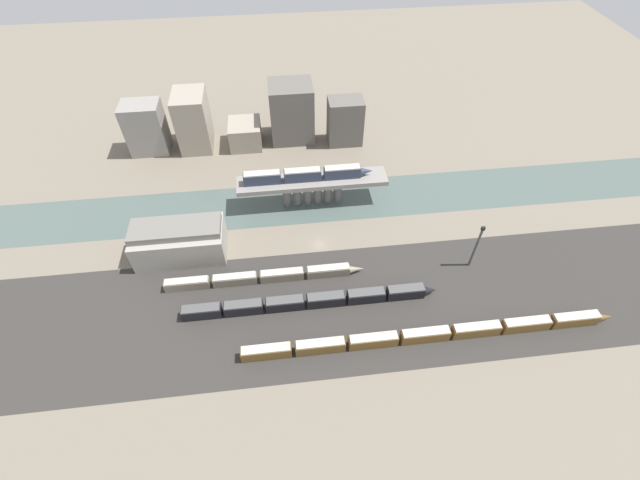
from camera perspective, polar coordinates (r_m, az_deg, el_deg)
name	(u,v)px	position (r m, az deg, el deg)	size (l,w,h in m)	color
ground_plane	(319,245)	(136.23, -0.08, -0.63)	(400.00, 400.00, 0.00)	#756B5B
railbed_yard	(329,307)	(121.53, 1.24, -8.98)	(280.00, 42.00, 0.01)	#33302D
river_water	(313,202)	(150.71, -0.99, 5.13)	(320.00, 21.22, 0.01)	#4C5B56
bridge	(312,185)	(145.79, -1.03, 7.32)	(50.33, 8.73, 10.13)	gray
train_on_bridge	(307,175)	(142.73, -1.77, 8.70)	(42.95, 3.12, 4.17)	#2D384C
train_yard_near	(430,335)	(118.17, 14.45, -12.14)	(100.23, 2.70, 4.03)	brown
train_yard_mid	(310,301)	(120.38, -1.33, -8.17)	(71.43, 3.08, 3.93)	black
train_yard_far	(264,277)	(126.80, -7.52, -4.91)	(58.39, 2.62, 3.47)	gray
warehouse_building	(179,241)	(136.57, -18.25, -0.06)	(27.12, 13.75, 11.97)	#9E998E
signal_tower	(476,246)	(132.51, 20.09, -0.79)	(1.00, 0.71, 16.42)	#4C4C51
city_block_far_left	(146,128)	(182.17, -22.21, 13.67)	(14.36, 10.93, 19.99)	gray
city_block_left	(193,121)	(178.39, -16.55, 14.99)	(11.98, 15.84, 22.27)	gray
city_block_center	(245,134)	(178.02, -9.93, 13.77)	(12.41, 13.59, 9.59)	gray
city_block_right	(292,112)	(176.78, -3.82, 16.67)	(16.87, 14.83, 22.93)	#605B56
city_block_far_right	(345,121)	(175.14, 3.36, 15.51)	(13.47, 9.70, 18.38)	#605B56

